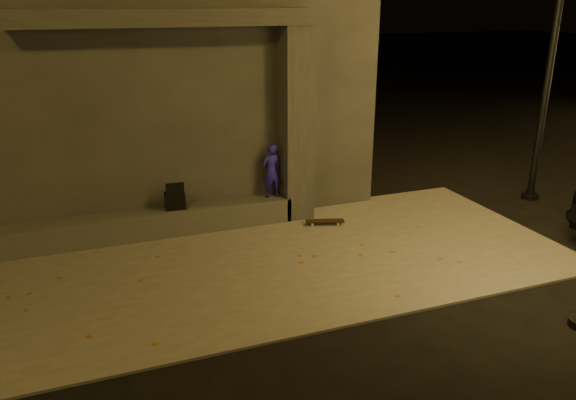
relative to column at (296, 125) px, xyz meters
name	(u,v)px	position (x,y,z in m)	size (l,w,h in m)	color
ground	(279,333)	(-1.70, -3.75, -1.84)	(120.00, 120.00, 0.00)	black
sidewalk	(237,267)	(-1.70, -1.75, -1.82)	(11.00, 4.40, 0.04)	#645F58
building	(129,73)	(-2.70, 2.74, 0.77)	(9.00, 5.10, 5.22)	#393634
ledge	(128,226)	(-3.20, 0.00, -1.58)	(6.00, 0.55, 0.45)	#4C4A45
column	(296,125)	(0.00, 0.00, 0.00)	(0.55, 0.55, 3.60)	#393634
canopy	(170,18)	(-2.20, 0.05, 1.94)	(5.00, 0.70, 0.28)	#393634
skateboarder	(271,171)	(-0.50, 0.00, -0.83)	(0.38, 0.25, 1.03)	#2319A4
backpack	(175,199)	(-2.34, 0.00, -1.17)	(0.38, 0.27, 0.51)	black
skateboard	(325,221)	(0.34, -0.65, -1.73)	(0.75, 0.39, 0.08)	black
street_lamp_2	(559,7)	(5.17, -0.74, 2.09)	(0.36, 0.36, 6.90)	black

